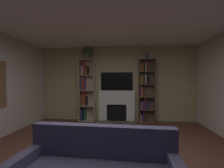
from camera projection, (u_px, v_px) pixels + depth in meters
The scene contains 10 objects.
ground_plane at pixel (105, 162), 2.92m from camera, with size 7.47×7.47×0.00m, color brown.
wall_back_accent at pixel (117, 84), 6.02m from camera, with size 5.79×0.06×2.71m, color tan.
ceiling at pixel (105, 8), 2.86m from camera, with size 5.79×6.34×0.06m, color white.
fireplace at pixel (117, 105), 5.90m from camera, with size 1.39×0.48×1.11m.
tv at pixel (117, 81), 5.95m from camera, with size 1.15×0.06×0.66m, color black.
bookshelf_left at pixel (86, 91), 5.98m from camera, with size 0.57×0.33×2.22m.
bookshelf_right at pixel (145, 90), 5.79m from camera, with size 0.57×0.29×2.22m.
potted_plant at pixel (87, 53), 5.91m from camera, with size 0.32×0.32×0.46m.
vase_with_flowers at pixel (147, 55), 5.72m from camera, with size 0.11×0.11×0.41m.
coffee_table at pixel (105, 150), 2.70m from camera, with size 1.00×0.50×0.36m.
Camera 1 is at (0.39, -2.86, 1.47)m, focal length 26.12 mm.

